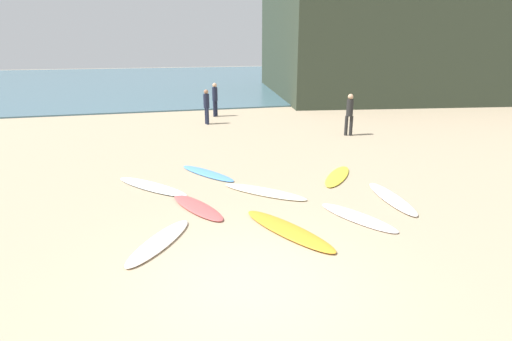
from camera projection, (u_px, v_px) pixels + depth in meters
The scene contains 15 objects.
ground_plane at pixel (250, 285), 6.72m from camera, with size 120.00×120.00×0.00m, color tan.
ocean_water at pixel (160, 80), 41.68m from camera, with size 120.00×40.00×0.08m, color #426675.
coastal_headland at pixel (439, 36), 31.29m from camera, with size 25.39×16.36×8.48m, color #333D2D.
surfboard_0 at pixel (159, 242), 8.10m from camera, with size 0.52×2.14×0.08m, color silver.
surfboard_1 at pixel (337, 176), 12.03m from camera, with size 0.52×2.12×0.07m, color yellow.
surfboard_2 at pixel (197, 207), 9.78m from camera, with size 0.54×2.06×0.08m, color #E05352.
surfboard_3 at pixel (358, 217), 9.24m from camera, with size 0.55×2.07×0.06m, color white.
surfboard_4 at pixel (288, 230), 8.59m from camera, with size 0.59×2.59×0.09m, color orange.
surfboard_5 at pixel (264, 192), 10.79m from camera, with size 0.57×2.44×0.07m, color #F6ECC8.
surfboard_6 at pixel (152, 186), 11.16m from camera, with size 0.54×2.60×0.09m, color white.
surfboard_7 at pixel (207, 173), 12.30m from camera, with size 0.48×2.25×0.07m, color #5293E0.
surfboard_8 at pixel (391, 198), 10.34m from camera, with size 0.51×2.34×0.08m, color silver.
beachgoer_near at pixel (215, 98), 21.49m from camera, with size 0.39×0.39×1.76m.
beachgoer_mid at pixel (206, 105), 19.50m from camera, with size 0.33×0.34×1.66m.
beachgoer_far at pixel (350, 112), 17.10m from camera, with size 0.37×0.37×1.76m.
Camera 1 is at (-1.40, -5.65, 3.84)m, focal length 28.58 mm.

